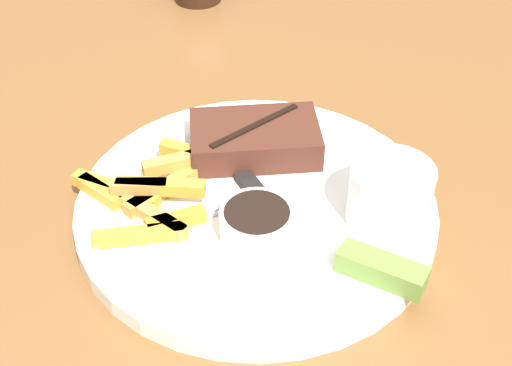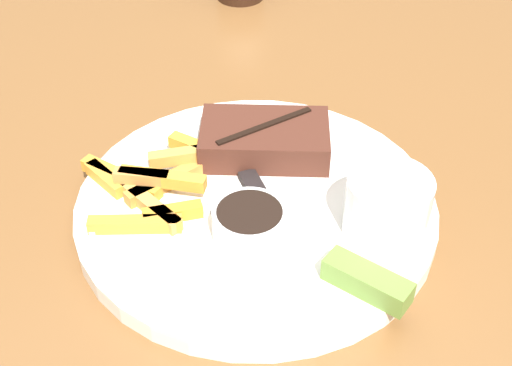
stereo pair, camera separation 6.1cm
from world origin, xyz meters
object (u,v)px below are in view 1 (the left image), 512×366
dinner_plate (256,208)px  dipping_sauce_cup (259,223)px  steak_portion (260,139)px  pickle_spear (382,269)px  knife_utensil (242,169)px  fork_utensil (164,225)px  coleslaw_cup (390,192)px

dinner_plate → dipping_sauce_cup: size_ratio=5.17×
steak_portion → pickle_spear: steak_portion is taller
steak_portion → pickle_spear: bearing=-60.6°
dinner_plate → knife_utensil: bearing=107.0°
steak_portion → knife_utensil: (-0.02, -0.03, -0.01)m
fork_utensil → dipping_sauce_cup: bearing=-31.9°
dinner_plate → pickle_spear: bearing=-44.1°
dipping_sauce_cup → pickle_spear: bearing=-26.7°
knife_utensil → dinner_plate: bearing=169.9°
dipping_sauce_cup → fork_utensil: 0.08m
dinner_plate → pickle_spear: 0.13m
dipping_sauce_cup → steak_portion: bearing=88.6°
dipping_sauce_cup → pickle_spear: (0.09, -0.05, -0.01)m
steak_portion → dipping_sauce_cup: size_ratio=2.04×
fork_utensil → knife_utensil: size_ratio=0.83×
dipping_sauce_cup → pickle_spear: dipping_sauce_cup is taller
coleslaw_cup → dipping_sauce_cup: size_ratio=1.14×
dipping_sauce_cup → fork_utensil: size_ratio=0.47×
dinner_plate → dipping_sauce_cup: (0.00, -0.04, 0.02)m
steak_portion → pickle_spear: size_ratio=1.75×
coleslaw_cup → steak_portion: bearing=138.4°
knife_utensil → fork_utensil: bearing=110.8°
steak_portion → coleslaw_cup: (0.11, -0.09, 0.02)m
steak_portion → fork_utensil: steak_portion is taller
coleslaw_cup → knife_utensil: size_ratio=0.45×
coleslaw_cup → fork_utensil: 0.19m
dipping_sauce_cup → knife_utensil: size_ratio=0.39×
coleslaw_cup → dipping_sauce_cup: coleslaw_cup is taller
dipping_sauce_cup → pickle_spear: size_ratio=0.86×
pickle_spear → fork_utensil: 0.18m
steak_portion → coleslaw_cup: 0.14m
dinner_plate → pickle_spear: (0.10, -0.09, 0.02)m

